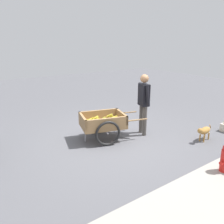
{
  "coord_description": "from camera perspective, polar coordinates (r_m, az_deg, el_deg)",
  "views": [
    {
      "loc": [
        3.51,
        4.58,
        2.5
      ],
      "look_at": [
        0.12,
        -0.11,
        0.75
      ],
      "focal_mm": 38.12,
      "sensor_mm": 36.0,
      "label": 1
    }
  ],
  "objects": [
    {
      "name": "dog",
      "position": [
        6.56,
        21.27,
        -4.23
      ],
      "size": [
        0.67,
        0.24,
        0.4
      ],
      "color": "#AD7A38",
      "rests_on": "ground"
    },
    {
      "name": "ground_plane",
      "position": [
        6.29,
        1.48,
        -6.59
      ],
      "size": [
        24.0,
        24.0,
        0.0
      ],
      "primitive_type": "plane",
      "color": "#56565B"
    },
    {
      "name": "plastic_bucket",
      "position": [
        7.89,
        -1.8,
        -0.65
      ],
      "size": [
        0.26,
        0.26,
        0.26
      ],
      "primitive_type": "cylinder",
      "color": "#1966B2",
      "rests_on": "ground"
    },
    {
      "name": "vendor_person",
      "position": [
        6.41,
        7.61,
        3.09
      ],
      "size": [
        0.29,
        0.57,
        1.65
      ],
      "color": "#4C4742",
      "rests_on": "ground"
    },
    {
      "name": "fruit_cart",
      "position": [
        6.15,
        -2.25,
        -2.74
      ],
      "size": [
        1.8,
        1.21,
        0.71
      ],
      "color": "#937047",
      "rests_on": "ground"
    }
  ]
}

